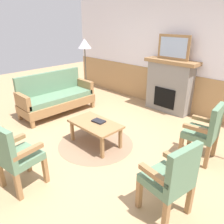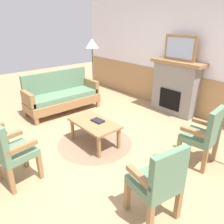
{
  "view_description": "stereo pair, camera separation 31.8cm",
  "coord_description": "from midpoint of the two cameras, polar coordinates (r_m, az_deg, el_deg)",
  "views": [
    {
      "loc": [
        2.69,
        -2.35,
        2.17
      ],
      "look_at": [
        0.0,
        0.35,
        0.55
      ],
      "focal_mm": 35.39,
      "sensor_mm": 36.0,
      "label": 1
    },
    {
      "loc": [
        2.91,
        -2.12,
        2.17
      ],
      "look_at": [
        0.0,
        0.35,
        0.55
      ],
      "focal_mm": 35.39,
      "sensor_mm": 36.0,
      "label": 2
    }
  ],
  "objects": [
    {
      "name": "armchair_front_center",
      "position": [
        3.26,
        -22.4,
        -8.98
      ],
      "size": [
        0.54,
        0.54,
        0.98
      ],
      "color": "olive",
      "rests_on": "ground_plane"
    },
    {
      "name": "book_on_table",
      "position": [
        4.02,
        -1.43,
        -2.29
      ],
      "size": [
        0.25,
        0.18,
        0.03
      ],
      "primitive_type": "cube",
      "rotation": [
        0.0,
        0.0,
        0.1
      ],
      "color": "black",
      "rests_on": "coffee_table"
    },
    {
      "name": "coffee_table",
      "position": [
        4.02,
        -2.34,
        -3.37
      ],
      "size": [
        0.96,
        0.56,
        0.44
      ],
      "color": "olive",
      "rests_on": "ground_plane"
    },
    {
      "name": "armchair_by_window_left",
      "position": [
        2.61,
        15.55,
        -16.72
      ],
      "size": [
        0.55,
        0.55,
        0.98
      ],
      "color": "olive",
      "rests_on": "ground_plane"
    },
    {
      "name": "fireplace",
      "position": [
        5.58,
        17.63,
        6.16
      ],
      "size": [
        1.3,
        0.44,
        1.28
      ],
      "color": "gray",
      "rests_on": "ground_plane"
    },
    {
      "name": "framed_picture",
      "position": [
        5.41,
        18.82,
        15.38
      ],
      "size": [
        0.8,
        0.04,
        0.56
      ],
      "color": "olive",
      "rests_on": "fireplace"
    },
    {
      "name": "couch",
      "position": [
        5.59,
        -11.28,
        4.06
      ],
      "size": [
        0.7,
        1.8,
        0.98
      ],
      "color": "olive",
      "rests_on": "ground_plane"
    },
    {
      "name": "round_rug",
      "position": [
        4.21,
        -2.26,
        -8.04
      ],
      "size": [
        1.39,
        1.39,
        0.01
      ],
      "primitive_type": "cylinder",
      "color": "#896B51",
      "rests_on": "ground_plane"
    },
    {
      "name": "wall_back",
      "position": [
        5.65,
        19.86,
        12.96
      ],
      "size": [
        7.2,
        0.14,
        2.7
      ],
      "color": "white",
      "rests_on": "ground_plane"
    },
    {
      "name": "armchair_near_fireplace",
      "position": [
        3.75,
        25.05,
        -5.16
      ],
      "size": [
        0.53,
        0.53,
        0.98
      ],
      "color": "olive",
      "rests_on": "ground_plane"
    },
    {
      "name": "floor_lamp_by_couch",
      "position": [
        6.23,
        -3.66,
        16.36
      ],
      "size": [
        0.36,
        0.36,
        1.68
      ],
      "color": "#332D28",
      "rests_on": "ground_plane"
    },
    {
      "name": "ground_plane",
      "position": [
        4.19,
        -1.49,
        -8.19
      ],
      "size": [
        14.0,
        14.0,
        0.0
      ],
      "primitive_type": "plane",
      "color": "tan"
    }
  ]
}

